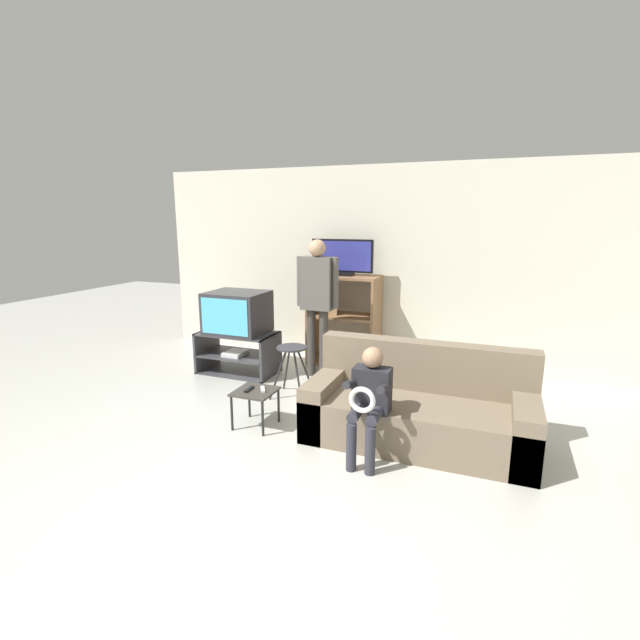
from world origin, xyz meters
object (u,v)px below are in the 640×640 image
at_px(couch, 419,410).
at_px(person_seated_child, 369,396).
at_px(television_main, 237,312).
at_px(media_shelf, 344,319).
at_px(person_standing_adult, 317,295).
at_px(television_flat, 342,258).
at_px(snack_table, 255,396).
at_px(folding_stool, 292,356).
at_px(remote_control_white, 263,389).
at_px(tv_stand, 238,353).
at_px(remote_control_black, 249,389).

xyz_separation_m(couch, person_seated_child, (-0.32, -0.49, 0.26)).
relative_size(television_main, media_shelf, 0.60).
bearing_deg(person_standing_adult, television_flat, 80.35).
bearing_deg(snack_table, television_main, 126.32).
xyz_separation_m(couch, person_standing_adult, (-1.46, 1.26, 0.75)).
relative_size(folding_stool, snack_table, 1.55).
bearing_deg(remote_control_white, television_main, 97.30).
bearing_deg(person_seated_child, couch, 56.66).
height_order(television_flat, snack_table, television_flat).
xyz_separation_m(tv_stand, television_main, (0.00, 0.02, 0.52)).
bearing_deg(tv_stand, television_flat, 38.03).
relative_size(remote_control_white, couch, 0.07).
xyz_separation_m(tv_stand, television_flat, (1.09, 0.85, 1.16)).
distance_m(television_main, couch, 2.70).
xyz_separation_m(snack_table, remote_control_black, (-0.05, -0.01, 0.06)).
relative_size(folding_stool, remote_control_black, 3.98).
xyz_separation_m(media_shelf, television_flat, (-0.04, 0.01, 0.81)).
height_order(media_shelf, snack_table, media_shelf).
bearing_deg(remote_control_white, folding_stool, 62.71).
bearing_deg(folding_stool, media_shelf, 83.85).
xyz_separation_m(television_flat, remote_control_white, (-0.05, -2.13, -1.05)).
distance_m(television_flat, remote_control_white, 2.37).
height_order(remote_control_white, person_standing_adult, person_standing_adult).
bearing_deg(remote_control_white, snack_table, 171.24).
distance_m(television_main, person_seated_child, 2.63).
xyz_separation_m(television_main, snack_table, (0.97, -1.32, -0.47)).
bearing_deg(television_main, remote_control_white, -51.27).
distance_m(television_main, remote_control_white, 1.71).
bearing_deg(media_shelf, television_flat, 169.73).
bearing_deg(folding_stool, person_seated_child, -41.51).
distance_m(remote_control_white, couch, 1.43).
xyz_separation_m(snack_table, couch, (1.47, 0.28, -0.02)).
xyz_separation_m(tv_stand, person_standing_adult, (0.99, 0.24, 0.77)).
xyz_separation_m(media_shelf, snack_table, (-0.16, -2.15, -0.31)).
distance_m(media_shelf, person_standing_adult, 0.75).
height_order(folding_stool, couch, couch).
bearing_deg(media_shelf, remote_control_black, -95.54).
bearing_deg(snack_table, folding_stool, 89.28).
bearing_deg(tv_stand, couch, -22.61).
bearing_deg(tv_stand, snack_table, -53.23).
height_order(remote_control_white, couch, couch).
distance_m(media_shelf, couch, 2.31).
xyz_separation_m(media_shelf, person_seated_child, (1.00, -2.35, -0.07)).
height_order(television_flat, remote_control_black, television_flat).
bearing_deg(remote_control_black, television_main, 122.49).
relative_size(tv_stand, remote_control_black, 6.71).
relative_size(tv_stand, remote_control_white, 6.71).
bearing_deg(television_main, tv_stand, -90.40).
bearing_deg(couch, folding_stool, 160.42).
relative_size(television_flat, snack_table, 2.24).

